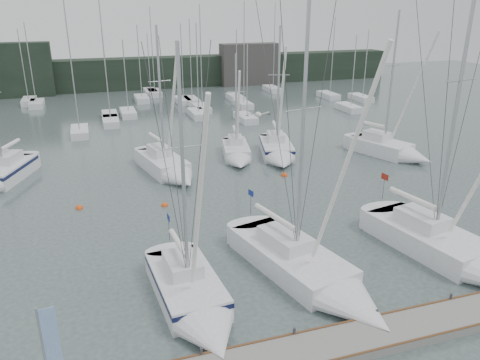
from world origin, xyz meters
name	(u,v)px	position (x,y,z in m)	size (l,w,h in m)	color
ground	(297,283)	(0.00, 0.00, 0.00)	(160.00, 160.00, 0.00)	#404E4C
dock	(347,342)	(0.00, -5.00, 0.20)	(24.00, 2.00, 0.40)	slate
far_treeline	(144,73)	(0.00, 62.00, 2.50)	(90.00, 4.00, 5.00)	black
far_building_left	(10,70)	(-20.00, 60.00, 4.00)	(12.00, 3.00, 8.00)	black
far_building_right	(249,64)	(18.00, 60.00, 3.50)	(10.00, 3.00, 7.00)	#3E3C39
mast_forest	(164,106)	(0.32, 44.03, 0.47)	(58.10, 27.84, 14.73)	silver
sailboat_near_left	(196,303)	(-5.52, -0.92, 0.57)	(3.39, 8.59, 12.99)	silver
sailboat_near_center	(319,279)	(0.80, -0.82, 0.55)	(5.63, 11.18, 14.97)	silver
sailboat_near_right	(459,255)	(9.06, -1.08, 0.62)	(5.09, 10.58, 16.56)	silver
sailboat_mid_b	(170,169)	(-3.41, 17.71, 0.61)	(4.53, 8.98, 12.73)	silver
sailboat_mid_c	(237,155)	(3.10, 19.93, 0.54)	(3.68, 7.37, 10.10)	silver
sailboat_mid_d	(278,153)	(6.79, 19.16, 0.62)	(4.65, 8.42, 12.53)	silver
sailboat_mid_e	(394,151)	(17.23, 16.35, 0.63)	(5.46, 8.49, 13.77)	silver
buoy_a	(165,206)	(-4.87, 11.82, 0.00)	(0.50, 0.50, 0.50)	#E04B13
buoy_b	(284,176)	(5.60, 14.88, 0.00)	(0.57, 0.57, 0.57)	#E04B13
buoy_c	(79,208)	(-10.62, 13.18, 0.00)	(0.53, 0.53, 0.53)	#E04B13
dock_banner	(49,347)	(-11.29, -4.72, 2.70)	(0.59, 0.13, 3.89)	#A5A8AD
seagull	(258,114)	(-2.19, 0.16, 8.88)	(1.01, 0.44, 0.20)	white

